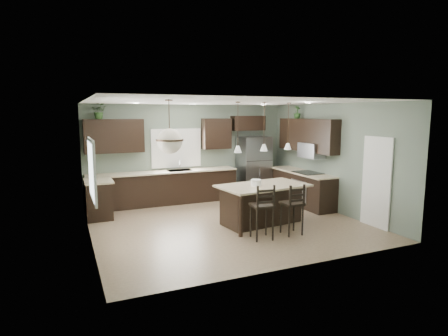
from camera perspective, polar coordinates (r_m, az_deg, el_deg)
ground at (r=8.84m, az=0.44°, el=-8.43°), size 6.00×6.00×0.00m
pantry_door at (r=9.04m, az=22.21°, el=-2.04°), size 0.04×0.82×2.04m
window_back at (r=10.95m, az=-7.29°, el=3.03°), size 1.35×0.02×1.00m
window_left at (r=7.03m, az=-19.57°, el=-0.33°), size 0.02×1.10×1.00m
left_return_cabs at (r=9.70m, az=-18.62°, el=-4.61°), size 0.60×0.90×0.90m
left_return_countertop at (r=9.61m, az=-18.63°, el=-1.87°), size 0.66×0.96×0.04m
back_lower_cabs at (r=10.72m, az=-9.07°, el=-3.07°), size 4.20×0.60×0.90m
back_countertop at (r=10.62m, az=-9.10°, el=-0.60°), size 4.20×0.66×0.04m
sink_inset at (r=10.73m, az=-6.77°, el=-0.38°), size 0.70×0.45×0.01m
faucet at (r=10.68m, az=-6.74°, el=0.37°), size 0.02×0.02×0.28m
back_upper_left at (r=10.42m, az=-16.40°, el=4.70°), size 1.55×0.34×0.90m
back_upper_right at (r=11.17m, az=-1.16°, el=5.26°), size 0.85×0.34×0.90m
fridge_header at (r=11.60m, az=3.68°, el=6.84°), size 1.05×0.34×0.45m
right_lower_cabs at (r=10.78m, az=11.78°, el=-3.08°), size 0.60×2.35×0.90m
right_countertop at (r=10.69m, az=11.76°, el=-0.61°), size 0.66×2.35×0.04m
cooktop at (r=10.46m, az=12.63°, el=-0.69°), size 0.58×0.75×0.02m
wall_oven_front at (r=10.39m, az=11.27°, el=-3.49°), size 0.01×0.72×0.60m
right_upper_cabs at (r=10.67m, az=12.59°, el=4.91°), size 0.34×2.35×0.90m
microwave at (r=10.45m, az=13.18°, el=2.62°), size 0.40×0.75×0.40m
refrigerator at (r=11.52m, az=4.56°, el=0.20°), size 0.90×0.74×1.85m
kitchen_island at (r=8.73m, az=5.95°, el=-5.55°), size 2.15×1.40×0.92m
serving_dish at (r=8.50m, az=4.92°, el=-2.24°), size 0.24×0.24×0.14m
bar_stool_left at (r=7.67m, az=5.79°, el=-6.62°), size 0.47×0.47×1.15m
bar_stool_center at (r=8.06m, az=10.30°, el=-6.16°), size 0.41×0.41×1.10m
pendant_left at (r=8.08m, az=2.12°, el=6.20°), size 0.17×0.17×1.10m
pendant_center at (r=8.48m, az=6.13°, el=6.26°), size 0.17×0.17×1.10m
pendant_right at (r=8.92m, az=9.76°, el=6.29°), size 0.17×0.17×1.10m
chandelier at (r=6.85m, az=-8.32°, el=6.24°), size 0.50×0.50×0.98m
plant_back_left at (r=10.33m, az=-18.48°, el=8.22°), size 0.46×0.43×0.41m
plant_right_wall at (r=11.03m, az=11.08°, el=8.35°), size 0.24×0.24×0.37m
room_shell at (r=8.51m, az=0.45°, el=2.60°), size 6.00×6.00×6.00m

